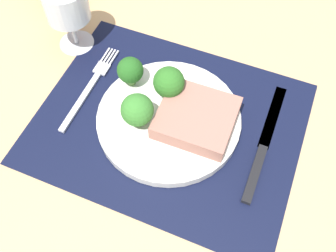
% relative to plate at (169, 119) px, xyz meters
% --- Properties ---
extents(ground_plane, '(1.40, 1.10, 0.03)m').
position_rel_plate_xyz_m(ground_plane, '(0.00, 0.00, -0.03)').
color(ground_plane, tan).
extents(placemat, '(0.43, 0.34, 0.00)m').
position_rel_plate_xyz_m(placemat, '(0.00, 0.00, -0.01)').
color(placemat, black).
rests_on(placemat, ground_plane).
extents(plate, '(0.23, 0.23, 0.02)m').
position_rel_plate_xyz_m(plate, '(0.00, 0.00, 0.00)').
color(plate, silver).
rests_on(plate, placemat).
extents(steak, '(0.12, 0.11, 0.03)m').
position_rel_plate_xyz_m(steak, '(0.04, 0.01, 0.02)').
color(steak, '#9E6B5B').
rests_on(steak, plate).
extents(broccoli_back_left, '(0.05, 0.05, 0.06)m').
position_rel_plate_xyz_m(broccoli_back_left, '(-0.02, 0.04, 0.04)').
color(broccoli_back_left, '#5B8942').
rests_on(broccoli_back_left, plate).
extents(broccoli_front_edge, '(0.05, 0.05, 0.06)m').
position_rel_plate_xyz_m(broccoli_front_edge, '(-0.04, -0.03, 0.05)').
color(broccoli_front_edge, '#5B8942').
rests_on(broccoli_front_edge, plate).
extents(broccoli_near_fork, '(0.04, 0.04, 0.05)m').
position_rel_plate_xyz_m(broccoli_near_fork, '(-0.08, 0.04, 0.04)').
color(broccoli_near_fork, '#6B994C').
rests_on(broccoli_near_fork, plate).
extents(fork, '(0.02, 0.19, 0.01)m').
position_rel_plate_xyz_m(fork, '(-0.15, 0.01, -0.01)').
color(fork, silver).
rests_on(fork, placemat).
extents(knife, '(0.02, 0.23, 0.01)m').
position_rel_plate_xyz_m(knife, '(0.16, 0.01, -0.00)').
color(knife, black).
rests_on(knife, placemat).
extents(wine_glass, '(0.08, 0.08, 0.12)m').
position_rel_plate_xyz_m(wine_glass, '(-0.23, 0.10, 0.08)').
color(wine_glass, silver).
rests_on(wine_glass, ground_plane).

